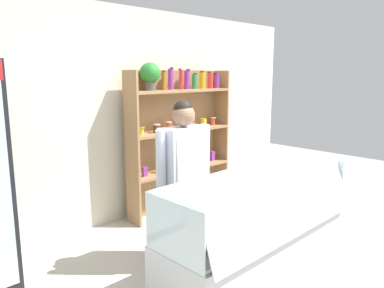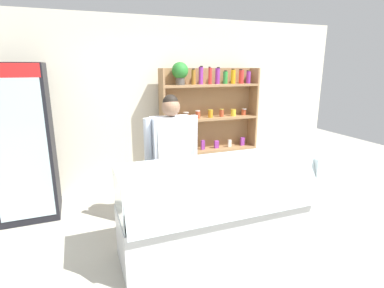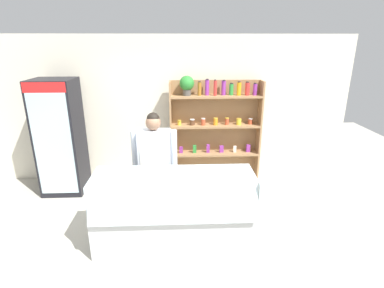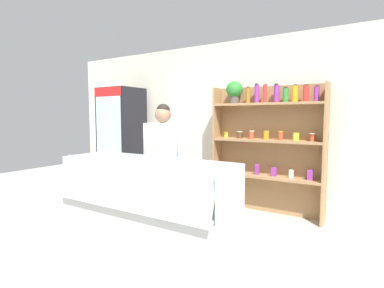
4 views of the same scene
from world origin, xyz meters
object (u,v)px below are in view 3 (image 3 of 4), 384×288
drinks_fridge (60,138)px  shop_clerk (155,157)px  shelving_unit (213,123)px  deli_display_case (174,222)px

drinks_fridge → shop_clerk: bearing=-28.9°
drinks_fridge → shelving_unit: size_ratio=0.99×
shop_clerk → drinks_fridge: bearing=151.1°
drinks_fridge → deli_display_case: (1.98, -1.61, -0.69)m
drinks_fridge → deli_display_case: drinks_fridge is taller
shelving_unit → drinks_fridge: bearing=-174.2°
drinks_fridge → shop_clerk: (1.70, -0.93, -0.03)m
shelving_unit → deli_display_case: 2.18m
shelving_unit → shop_clerk: bearing=-129.1°
shelving_unit → deli_display_case: bearing=-110.4°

